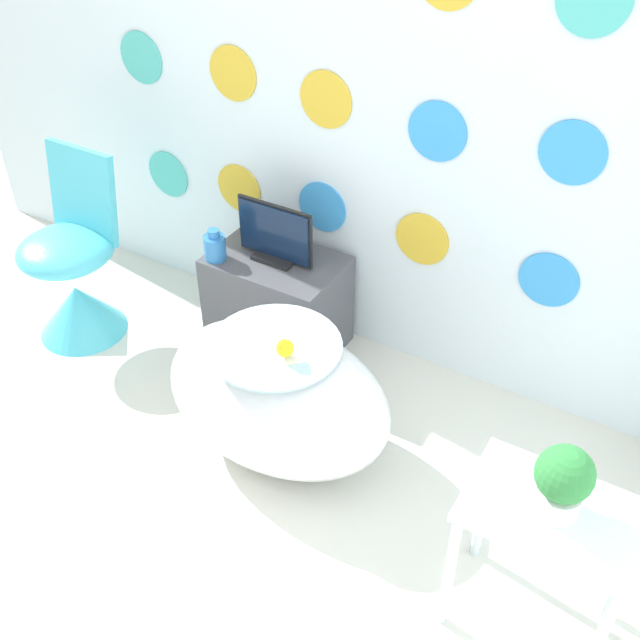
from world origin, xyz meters
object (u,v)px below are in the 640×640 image
(bathtub, at_px, (277,396))
(chair, at_px, (75,280))
(potted_plant_left, at_px, (563,480))
(tv, at_px, (275,236))
(vase, at_px, (215,246))

(bathtub, bearing_deg, chair, 172.57)
(potted_plant_left, bearing_deg, chair, 170.68)
(bathtub, bearing_deg, tv, 123.30)
(chair, xyz_separation_m, vase, (0.63, 0.27, 0.24))
(chair, relative_size, potted_plant_left, 3.77)
(bathtub, relative_size, chair, 1.05)
(tv, bearing_deg, chair, -154.88)
(potted_plant_left, bearing_deg, tv, 151.81)
(chair, bearing_deg, bathtub, -7.43)
(vase, relative_size, potted_plant_left, 0.62)
(bathtub, relative_size, vase, 6.41)
(bathtub, height_order, potted_plant_left, potted_plant_left)
(tv, height_order, potted_plant_left, potted_plant_left)
(potted_plant_left, bearing_deg, bathtub, 168.57)
(tv, bearing_deg, potted_plant_left, -28.19)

